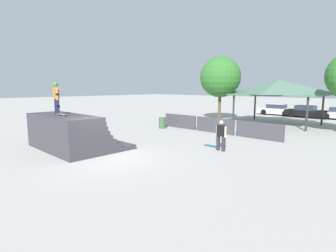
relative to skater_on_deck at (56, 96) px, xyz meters
name	(u,v)px	position (x,y,z in m)	size (l,w,h in m)	color
ground_plane	(107,158)	(3.25, 0.73, -2.74)	(160.00, 160.00, 0.00)	#A3A09B
quarter_pipe_ramp	(70,134)	(0.35, 0.44, -1.95)	(4.92, 3.61, 1.79)	#38383D
skater_on_deck	(56,96)	(0.00, 0.00, 0.00)	(0.71, 0.31, 1.65)	#1E2347
skateboard_on_deck	(63,114)	(0.55, 0.02, -0.89)	(0.88, 0.33, 0.09)	red
bystander_walking	(221,134)	(6.19, 5.52, -1.88)	(0.62, 0.24, 1.54)	#2D2D33
skateboard_on_ground	(211,145)	(5.31, 5.96, -2.68)	(0.79, 0.20, 0.09)	red
barrier_fence	(215,125)	(2.98, 9.74, -2.21)	(9.56, 0.12, 1.05)	#3D3D42
pavilion_shelter	(278,88)	(4.36, 17.08, 0.39)	(7.05, 4.86, 3.78)	#2D2D33
tree_beside_pavilion	(220,77)	(-0.72, 16.00, 1.40)	(3.85, 3.85, 6.07)	brown
trash_bin	(162,123)	(-1.12, 8.60, -2.31)	(0.52, 0.52, 0.85)	#385B3D
parked_car_white	(277,110)	(1.36, 24.80, -2.14)	(4.09, 1.83, 1.27)	silver
parked_car_black	(306,112)	(4.58, 24.44, -2.14)	(4.15, 1.85, 1.27)	black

